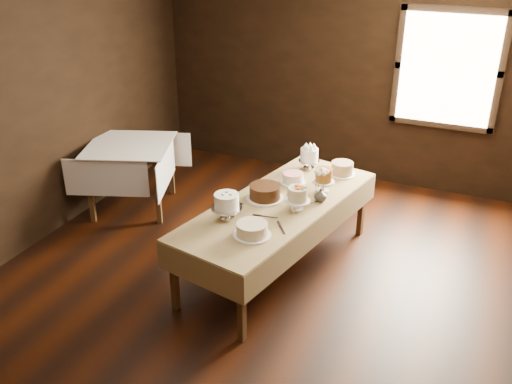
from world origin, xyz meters
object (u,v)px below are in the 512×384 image
object	(u,v)px
cake_server_b	(282,230)
cake_server_d	(315,202)
display_table	(278,208)
cake_chocolate	(265,192)
side_table	(130,152)
cake_lattice	(293,179)
cake_server_a	(270,217)
cake_caramel	(323,181)
cake_flowers	(298,200)
flower_vase	(320,195)
cake_server_e	(237,202)
cake_meringue	(309,159)
cake_cream	(252,230)
cake_speckled	(342,169)
cake_swirl	(227,208)
cake_server_c	(288,193)

from	to	relation	value
cake_server_b	cake_server_d	size ratio (longest dim) A/B	1.00
display_table	cake_chocolate	distance (m)	0.21
side_table	cake_chocolate	world-z (taller)	cake_chocolate
cake_lattice	cake_server_a	distance (m)	0.80
cake_caramel	display_table	bearing A→B (deg)	-126.75
display_table	cake_flowers	distance (m)	0.28
cake_chocolate	flower_vase	world-z (taller)	cake_chocolate
cake_flowers	cake_server_d	distance (m)	0.27
cake_caramel	cake_server_e	bearing A→B (deg)	-140.41
cake_meringue	cake_cream	distance (m)	1.59
cake_meringue	cake_server_b	bearing A→B (deg)	-80.71
cake_speckled	cake_swirl	distance (m)	1.56
cake_meringue	cake_cream	size ratio (longest dim) A/B	0.71
cake_swirl	cake_server_c	xyz separation A→B (m)	(0.33, 0.73, -0.11)
cake_swirl	flower_vase	world-z (taller)	cake_swirl
cake_cream	cake_server_b	size ratio (longest dim) A/B	1.59
cake_cream	display_table	bearing A→B (deg)	91.27
cake_cream	cake_server_e	size ratio (longest dim) A/B	1.59
display_table	cake_server_b	bearing A→B (deg)	-64.84
cake_caramel	cake_flowers	world-z (taller)	cake_caramel
cake_swirl	cake_server_d	size ratio (longest dim) A/B	1.25
cake_flowers	cake_server_a	distance (m)	0.32
cake_server_c	cake_server_d	bearing A→B (deg)	-126.07
cake_swirl	cake_server_a	xyz separation A→B (m)	(0.35, 0.18, -0.11)
cake_meringue	cake_swirl	distance (m)	1.43
side_table	cake_server_e	size ratio (longest dim) A/B	5.18
side_table	cake_server_e	world-z (taller)	side_table
display_table	cake_meringue	bearing A→B (deg)	90.07
side_table	cake_server_e	xyz separation A→B (m)	(1.74, -0.71, 0.02)
cake_server_d	cake_server_e	bearing A→B (deg)	150.90
display_table	flower_vase	size ratio (longest dim) A/B	19.08
display_table	cake_swirl	distance (m)	0.60
cake_speckled	cake_chocolate	distance (m)	1.02
cake_lattice	side_table	bearing A→B (deg)	178.17
cake_server_c	cake_chocolate	bearing A→B (deg)	121.33
cake_meringue	cake_caramel	distance (m)	0.59
cake_server_b	cake_server_c	world-z (taller)	same
display_table	cake_cream	world-z (taller)	cake_cream
flower_vase	side_table	bearing A→B (deg)	171.82
cake_server_e	flower_vase	size ratio (longest dim) A/B	1.81
side_table	cake_speckled	bearing A→B (deg)	8.01
cake_chocolate	cake_server_d	xyz separation A→B (m)	(0.48, 0.13, -0.06)
cake_server_b	cake_server_d	world-z (taller)	same
cake_flowers	cake_swirl	distance (m)	0.68
cake_swirl	cake_server_b	world-z (taller)	cake_swirl
cake_server_b	cake_caramel	bearing A→B (deg)	138.66
cake_cream	cake_chocolate	bearing A→B (deg)	103.89
cake_caramel	cake_cream	size ratio (longest dim) A/B	0.68
side_table	flower_vase	xyz separation A→B (m)	(2.47, -0.36, 0.08)
cake_server_d	cake_swirl	bearing A→B (deg)	171.92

